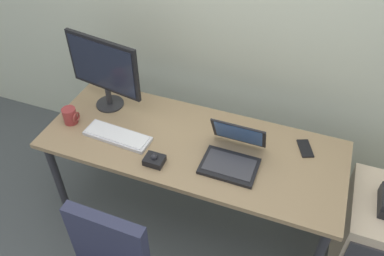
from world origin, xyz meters
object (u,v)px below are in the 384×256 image
Objects in this scene: monitor_main at (104,69)px; coffee_mug at (70,116)px; cell_phone at (305,148)px; trackball_mouse at (154,160)px; keyboard at (117,136)px; laptop at (233,154)px; file_cabinet at (376,237)px.

monitor_main reaches higher than coffee_mug.
monitor_main is 1.30m from cell_phone.
monitor_main is 4.65× the size of trackball_mouse.
trackball_mouse is 0.87m from cell_phone.
keyboard is at bearing 172.52° from cell_phone.
coffee_mug is (-1.03, -0.04, 0.00)m from laptop.
trackball_mouse is at bearing -11.85° from coffee_mug.
coffee_mug is at bearing -177.75° from laptop.
keyboard is 0.34m from coffee_mug.
keyboard is 0.31m from trackball_mouse.
keyboard is 4.03× the size of coffee_mug.
keyboard reaches higher than cell_phone.
monitor_main is 0.67m from trackball_mouse.
trackball_mouse is at bearing -36.84° from monitor_main.
file_cabinet is 1.39m from trackball_mouse.
cell_phone is at bearing 32.53° from laptop.
monitor_main is at bearing 158.58° from cell_phone.
keyboard is at bearing -52.42° from monitor_main.
trackball_mouse is (-1.29, -0.27, 0.45)m from file_cabinet.
coffee_mug is at bearing 176.17° from keyboard.
file_cabinet is 5.52× the size of trackball_mouse.
monitor_main is (-1.79, 0.10, 0.70)m from file_cabinet.
laptop is at bearing 2.25° from coffee_mug.
keyboard is (0.20, -0.26, -0.27)m from monitor_main.
trackball_mouse reaches higher than file_cabinet.
file_cabinet is at bearing 5.73° from keyboard.
cell_phone is (0.77, 0.41, -0.02)m from trackball_mouse.
trackball_mouse is (0.29, -0.11, 0.01)m from keyboard.
laptop is 0.44m from trackball_mouse.
file_cabinet is at bearing -3.25° from monitor_main.
cell_phone is (1.07, 0.30, -0.01)m from keyboard.
trackball_mouse is at bearing -20.47° from keyboard.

